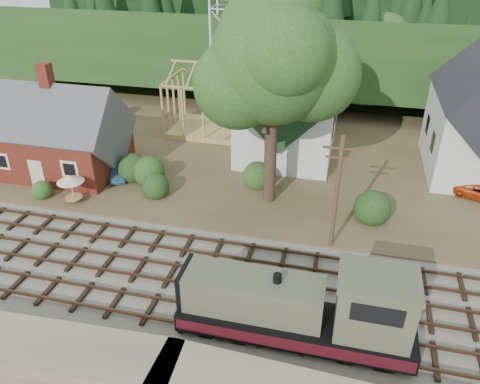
% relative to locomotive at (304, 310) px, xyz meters
% --- Properties ---
extents(ground, '(140.00, 140.00, 0.00)m').
position_rel_locomotive_xyz_m(ground, '(-6.16, 3.00, -2.06)').
color(ground, '#384C1E').
rests_on(ground, ground).
extents(railroad_bed, '(64.00, 11.00, 0.16)m').
position_rel_locomotive_xyz_m(railroad_bed, '(-6.16, 3.00, -1.98)').
color(railroad_bed, '#726B5B').
rests_on(railroad_bed, ground).
extents(village_flat, '(64.00, 26.00, 0.30)m').
position_rel_locomotive_xyz_m(village_flat, '(-6.16, 21.00, -1.91)').
color(village_flat, brown).
rests_on(village_flat, ground).
extents(hillside, '(70.00, 28.96, 12.74)m').
position_rel_locomotive_xyz_m(hillside, '(-6.16, 45.00, -2.06)').
color(hillside, '#1E3F19').
rests_on(hillside, ground).
extents(ridge, '(80.00, 20.00, 12.00)m').
position_rel_locomotive_xyz_m(ridge, '(-6.16, 61.00, -2.06)').
color(ridge, black).
rests_on(ridge, ground).
extents(depot, '(10.80, 7.41, 9.00)m').
position_rel_locomotive_xyz_m(depot, '(-22.16, 14.00, 1.16)').
color(depot, '#541713').
rests_on(depot, village_flat).
extents(church, '(8.40, 15.17, 13.00)m').
position_rel_locomotive_xyz_m(church, '(-4.16, 22.68, 3.12)').
color(church, silver).
rests_on(church, village_flat).
extents(timber_frame, '(8.20, 6.20, 6.99)m').
position_rel_locomotive_xyz_m(timber_frame, '(-12.16, 25.00, 1.21)').
color(timber_frame, tan).
rests_on(timber_frame, village_flat).
extents(lattice_tower, '(3.20, 3.20, 12.12)m').
position_rel_locomotive_xyz_m(lattice_tower, '(-12.16, 31.00, 7.97)').
color(lattice_tower, silver).
rests_on(lattice_tower, village_flat).
extents(big_tree, '(10.90, 8.40, 14.70)m').
position_rel_locomotive_xyz_m(big_tree, '(-3.99, 13.08, 8.16)').
color(big_tree, '#38281E').
rests_on(big_tree, village_flat).
extents(telegraph_pole_near, '(2.20, 0.28, 8.00)m').
position_rel_locomotive_xyz_m(telegraph_pole_near, '(0.84, 8.20, 2.19)').
color(telegraph_pole_near, '#4C331E').
rests_on(telegraph_pole_near, ground).
extents(locomotive, '(11.52, 2.88, 4.62)m').
position_rel_locomotive_xyz_m(locomotive, '(0.00, 0.00, 0.00)').
color(locomotive, black).
rests_on(locomotive, railroad_bed).
extents(car_blue, '(2.62, 3.64, 1.15)m').
position_rel_locomotive_xyz_m(car_blue, '(-16.93, 13.66, -1.18)').
color(car_blue, '#5C9CC5').
rests_on(car_blue, village_flat).
extents(car_green, '(3.92, 1.60, 1.26)m').
position_rel_locomotive_xyz_m(car_green, '(-23.09, 15.60, -1.13)').
color(car_green, '#7FA975').
rests_on(car_green, village_flat).
extents(patio_set, '(1.97, 1.97, 2.20)m').
position_rel_locomotive_xyz_m(patio_set, '(-18.32, 9.17, 0.11)').
color(patio_set, silver).
rests_on(patio_set, village_flat).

